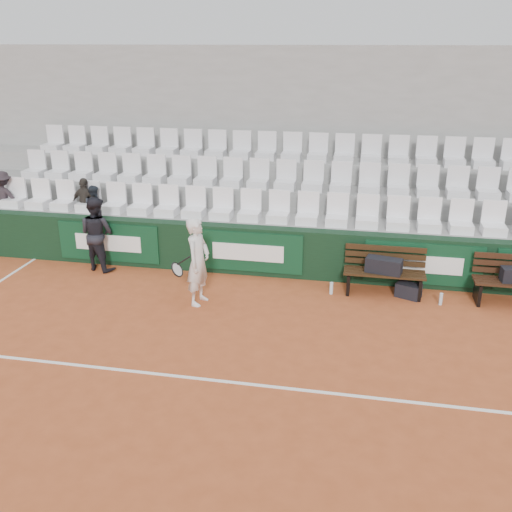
{
  "coord_description": "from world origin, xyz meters",
  "views": [
    {
      "loc": [
        2.01,
        -6.66,
        4.51
      ],
      "look_at": [
        0.24,
        2.4,
        1.0
      ],
      "focal_mm": 40.0,
      "sensor_mm": 36.0,
      "label": 1
    }
  ],
  "objects_px": {
    "bench_left": "(383,283)",
    "spectator_a": "(1,178)",
    "water_bottle_far": "(441,299)",
    "spectator_c": "(93,188)",
    "ball_kid": "(97,234)",
    "tennis_player": "(198,262)",
    "sports_bag_left": "(384,265)",
    "water_bottle_near": "(331,288)",
    "sports_bag_ground": "(408,291)",
    "spectator_b": "(84,184)"
  },
  "relations": [
    {
      "from": "bench_left",
      "to": "spectator_a",
      "type": "distance_m",
      "value": 8.63
    },
    {
      "from": "bench_left",
      "to": "water_bottle_far",
      "type": "height_order",
      "value": "bench_left"
    },
    {
      "from": "bench_left",
      "to": "spectator_c",
      "type": "relative_size",
      "value": 1.49
    },
    {
      "from": "ball_kid",
      "to": "spectator_c",
      "type": "relative_size",
      "value": 1.54
    },
    {
      "from": "tennis_player",
      "to": "water_bottle_far",
      "type": "bearing_deg",
      "value": 9.88
    },
    {
      "from": "sports_bag_left",
      "to": "water_bottle_near",
      "type": "distance_m",
      "value": 1.06
    },
    {
      "from": "sports_bag_left",
      "to": "water_bottle_near",
      "type": "height_order",
      "value": "sports_bag_left"
    },
    {
      "from": "sports_bag_left",
      "to": "water_bottle_far",
      "type": "height_order",
      "value": "sports_bag_left"
    },
    {
      "from": "bench_left",
      "to": "ball_kid",
      "type": "xyz_separation_m",
      "value": [
        -5.82,
        0.16,
        0.55
      ]
    },
    {
      "from": "sports_bag_left",
      "to": "ball_kid",
      "type": "distance_m",
      "value": 5.8
    },
    {
      "from": "ball_kid",
      "to": "sports_bag_ground",
      "type": "bearing_deg",
      "value": -164.0
    },
    {
      "from": "spectator_c",
      "to": "water_bottle_far",
      "type": "bearing_deg",
      "value": -167.62
    },
    {
      "from": "sports_bag_left",
      "to": "water_bottle_far",
      "type": "distance_m",
      "value": 1.18
    },
    {
      "from": "sports_bag_ground",
      "to": "tennis_player",
      "type": "bearing_deg",
      "value": -165.49
    },
    {
      "from": "sports_bag_left",
      "to": "sports_bag_ground",
      "type": "distance_m",
      "value": 0.67
    },
    {
      "from": "bench_left",
      "to": "water_bottle_near",
      "type": "relative_size",
      "value": 6.32
    },
    {
      "from": "tennis_player",
      "to": "ball_kid",
      "type": "height_order",
      "value": "tennis_player"
    },
    {
      "from": "water_bottle_far",
      "to": "spectator_a",
      "type": "height_order",
      "value": "spectator_a"
    },
    {
      "from": "spectator_b",
      "to": "water_bottle_near",
      "type": "bearing_deg",
      "value": 173.51
    },
    {
      "from": "sports_bag_left",
      "to": "spectator_c",
      "type": "xyz_separation_m",
      "value": [
        -6.24,
        1.07,
        0.91
      ]
    },
    {
      "from": "water_bottle_near",
      "to": "ball_kid",
      "type": "distance_m",
      "value": 4.92
    },
    {
      "from": "spectator_a",
      "to": "spectator_b",
      "type": "height_order",
      "value": "spectator_a"
    },
    {
      "from": "tennis_player",
      "to": "sports_bag_left",
      "type": "bearing_deg",
      "value": 16.99
    },
    {
      "from": "sports_bag_left",
      "to": "water_bottle_far",
      "type": "relative_size",
      "value": 2.91
    },
    {
      "from": "ball_kid",
      "to": "spectator_c",
      "type": "bearing_deg",
      "value": -45.13
    },
    {
      "from": "water_bottle_far",
      "to": "water_bottle_near",
      "type": "bearing_deg",
      "value": 177.51
    },
    {
      "from": "spectator_a",
      "to": "spectator_b",
      "type": "bearing_deg",
      "value": 176.82
    },
    {
      "from": "water_bottle_far",
      "to": "ball_kid",
      "type": "height_order",
      "value": "ball_kid"
    },
    {
      "from": "water_bottle_near",
      "to": "spectator_c",
      "type": "height_order",
      "value": "spectator_c"
    },
    {
      "from": "sports_bag_left",
      "to": "water_bottle_far",
      "type": "bearing_deg",
      "value": -13.34
    },
    {
      "from": "sports_bag_ground",
      "to": "water_bottle_far",
      "type": "relative_size",
      "value": 1.96
    },
    {
      "from": "tennis_player",
      "to": "spectator_b",
      "type": "bearing_deg",
      "value": 146.73
    },
    {
      "from": "sports_bag_ground",
      "to": "spectator_c",
      "type": "height_order",
      "value": "spectator_c"
    },
    {
      "from": "water_bottle_near",
      "to": "sports_bag_ground",
      "type": "bearing_deg",
      "value": 5.41
    },
    {
      "from": "sports_bag_ground",
      "to": "ball_kid",
      "type": "xyz_separation_m",
      "value": [
        -6.28,
        0.22,
        0.64
      ]
    },
    {
      "from": "water_bottle_near",
      "to": "water_bottle_far",
      "type": "height_order",
      "value": "water_bottle_near"
    },
    {
      "from": "spectator_b",
      "to": "spectator_c",
      "type": "height_order",
      "value": "spectator_b"
    },
    {
      "from": "tennis_player",
      "to": "ball_kid",
      "type": "distance_m",
      "value": 2.79
    },
    {
      "from": "spectator_c",
      "to": "spectator_a",
      "type": "bearing_deg",
      "value": 22.65
    },
    {
      "from": "tennis_player",
      "to": "spectator_b",
      "type": "height_order",
      "value": "spectator_b"
    },
    {
      "from": "bench_left",
      "to": "spectator_c",
      "type": "distance_m",
      "value": 6.47
    },
    {
      "from": "water_bottle_far",
      "to": "spectator_b",
      "type": "xyz_separation_m",
      "value": [
        -7.49,
        1.32,
        1.47
      ]
    },
    {
      "from": "sports_bag_ground",
      "to": "sports_bag_left",
      "type": "bearing_deg",
      "value": 176.78
    },
    {
      "from": "bench_left",
      "to": "sports_bag_left",
      "type": "bearing_deg",
      "value": -121.96
    },
    {
      "from": "water_bottle_near",
      "to": "ball_kid",
      "type": "height_order",
      "value": "ball_kid"
    },
    {
      "from": "spectator_c",
      "to": "sports_bag_left",
      "type": "bearing_deg",
      "value": -167.1
    },
    {
      "from": "spectator_b",
      "to": "spectator_c",
      "type": "distance_m",
      "value": 0.22
    },
    {
      "from": "spectator_a",
      "to": "bench_left",
      "type": "bearing_deg",
      "value": 169.84
    },
    {
      "from": "water_bottle_near",
      "to": "sports_bag_left",
      "type": "bearing_deg",
      "value": 9.8
    },
    {
      "from": "bench_left",
      "to": "water_bottle_far",
      "type": "relative_size",
      "value": 6.67
    }
  ]
}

